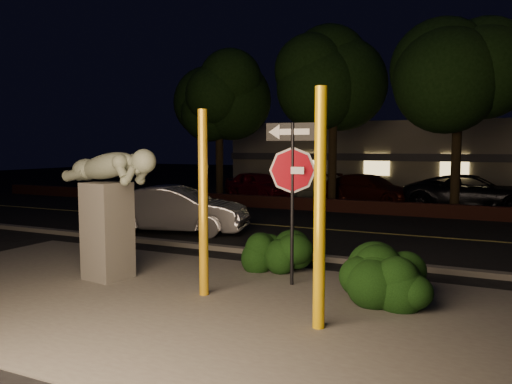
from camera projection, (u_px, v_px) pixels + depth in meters
ground at (374, 219)px, 17.80m from camera, size 90.00×90.00×0.00m
patio at (224, 308)px, 7.90m from camera, size 14.00×6.00×0.02m
road at (352, 231)px, 15.10m from camera, size 80.00×8.00×0.01m
lane_marking at (352, 231)px, 15.10m from camera, size 80.00×0.12×0.00m
curb at (307, 256)px, 11.40m from camera, size 80.00×0.25×0.12m
brick_wall at (381, 208)px, 18.95m from camera, size 40.00×0.35×0.50m
parking_lot at (405, 200)px, 24.10m from camera, size 40.00×12.00×0.01m
building at (426, 156)px, 31.11m from camera, size 22.00×10.20×4.00m
tree_far_a at (219, 88)px, 23.43m from camera, size 4.60×4.60×7.43m
tree_far_b at (334, 65)px, 21.20m from camera, size 5.20×5.20×8.41m
tree_far_c at (459, 64)px, 18.74m from camera, size 4.80×4.80×7.84m
yellow_pole_left at (203, 204)px, 8.46m from camera, size 0.16×0.16×3.19m
yellow_pole_right at (320, 210)px, 6.88m from camera, size 0.17×0.17×3.38m
signpost at (292, 171)px, 9.03m from camera, size 1.01×0.12×2.99m
sculpture at (108, 200)px, 9.51m from camera, size 2.37×0.94×2.52m
hedge_center at (281, 250)px, 10.23m from camera, size 1.81×1.08×0.88m
hedge_right at (387, 273)px, 8.13m from camera, size 1.55×0.83×1.01m
hedge_far_right at (398, 271)px, 8.06m from camera, size 1.88×1.57×1.12m
silver_sedan at (176, 210)px, 14.81m from camera, size 4.46×2.46×1.39m
parked_car_red at (258, 185)px, 24.64m from camera, size 4.29×3.12×1.36m
parked_car_darkred at (369, 189)px, 22.28m from camera, size 4.96×3.28×1.34m
parked_car_dark at (473, 193)px, 19.90m from camera, size 5.26×2.47×1.45m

